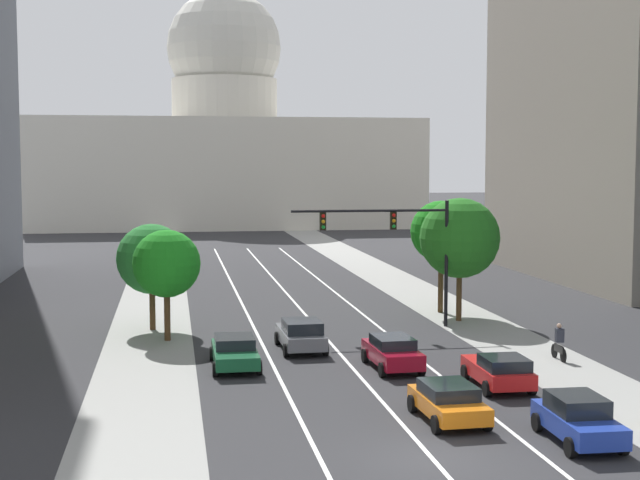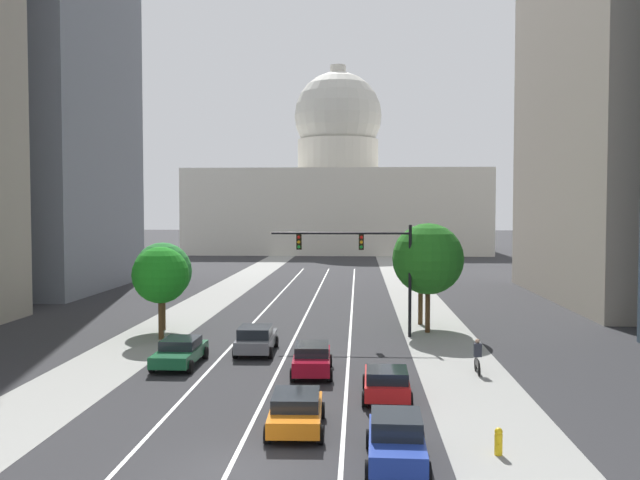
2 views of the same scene
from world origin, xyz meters
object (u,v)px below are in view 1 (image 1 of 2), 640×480
Objects in this scene: car_orange at (448,401)px; traffic_signal_mast at (399,237)px; car_red at (499,370)px; car_gray at (301,334)px; car_blue at (578,419)px; street_tree_near_right at (460,238)px; capitol_building at (225,150)px; car_crimson at (392,352)px; car_green at (235,351)px; street_tree_mid_left at (152,259)px; street_tree_near_left at (167,264)px; cyclist at (559,342)px; street_tree_far_right at (441,232)px.

traffic_signal_mast is at bearing -10.49° from car_orange.
car_red is 1.03× the size of car_orange.
car_blue is at bearing -157.92° from car_gray.
car_red is at bearing -101.96° from street_tree_near_right.
car_gray is at bearing -146.03° from street_tree_near_right.
car_blue is (5.15, -107.76, -10.13)m from capitol_building.
traffic_signal_mast is at bearing -17.80° from car_crimson.
car_green is 0.67× the size of street_tree_near_right.
car_blue is at bearing -88.05° from traffic_signal_mast.
street_tree_mid_left is (-8.94, -84.99, -7.04)m from capitol_building.
street_tree_near_left is (-12.56, -1.66, -1.10)m from traffic_signal_mast.
car_green is at bearing -138.81° from traffic_signal_mast.
car_green is 0.81× the size of street_tree_mid_left.
car_blue is (10.30, -12.84, 0.07)m from car_green.
car_red is at bearing -87.05° from traffic_signal_mast.
street_tree_far_right is at bearing 7.20° from cyclist.
street_tree_far_right is (16.38, 6.31, 0.97)m from street_tree_near_left.
car_green is 1.15× the size of car_blue.
car_green is at bearing 131.40° from car_gray.
street_tree_near_left is (-9.85, 16.49, 3.23)m from car_orange.
street_tree_near_right reaches higher than car_crimson.
street_tree_near_left is at bearing 59.80° from car_gray.
street_tree_near_left is 0.84× the size of street_tree_far_right.
street_tree_near_right is (6.72, 19.76, 4.06)m from car_orange.
car_red is at bearing 1.38° from car_blue.
traffic_signal_mast is 1.51× the size of street_tree_mid_left.
car_gray is 0.52× the size of traffic_signal_mast.
car_blue is 23.85m from street_tree_near_left.
street_tree_mid_left reaches higher than cyclist.
car_red is 0.62× the size of street_tree_far_right.
street_tree_near_left is (-13.28, 12.26, 3.22)m from car_red.
capitol_building is 82.53m from street_tree_far_right.
street_tree_mid_left is (-17.19, -3.09, -1.05)m from street_tree_far_right.
traffic_signal_mast is 5.10× the size of cyclist.
car_red is 0.93× the size of car_gray.
car_gray is at bearing -43.16° from street_tree_mid_left.
street_tree_near_left is at bearing -158.94° from street_tree_far_right.
car_blue is at bearing -98.19° from street_tree_near_right.
street_tree_far_right reaches higher than car_blue.
car_orange is (-0.00, -8.32, -0.04)m from car_crimson.
street_tree_near_right reaches higher than street_tree_near_left.
car_gray is 14.62m from street_tree_far_right.
traffic_signal_mast is at bearing 3.94° from car_red.
street_tree_far_right reaches higher than street_tree_near_left.
street_tree_far_right is at bearing -5.49° from car_blue.
car_orange is 0.90× the size of car_gray.
street_tree_near_left reaches higher than car_green.
street_tree_near_right is at bearing -53.42° from car_green.
car_gray is at bearing -135.24° from street_tree_far_right.
capitol_building reaches higher than street_tree_near_right.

